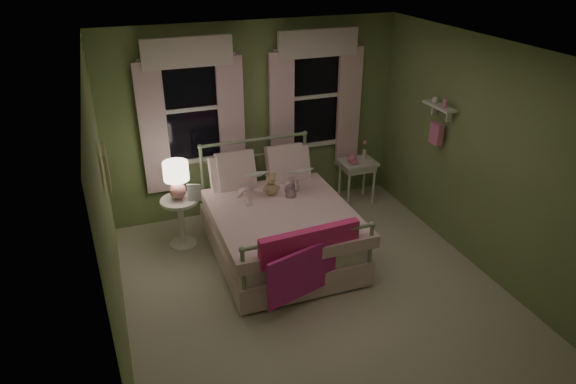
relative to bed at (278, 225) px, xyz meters
name	(u,v)px	position (x,y,z in m)	size (l,w,h in m)	color
room_shell	(316,184)	(0.12, -0.83, 0.92)	(4.20, 4.20, 4.20)	beige
bed	(278,225)	(0.00, 0.00, 0.00)	(1.58, 2.04, 1.18)	white
pink_throw	(311,254)	(0.00, -1.03, 0.23)	(1.10, 0.35, 0.71)	#F83082
child_left	(245,174)	(-0.28, 0.42, 0.54)	(0.26, 0.17, 0.72)	#F7D1DD
child_right	(288,169)	(0.28, 0.42, 0.53)	(0.33, 0.26, 0.68)	#F7D1DD
book_left	(250,180)	(-0.28, 0.17, 0.58)	(0.20, 0.27, 0.03)	beige
book_right	(295,176)	(0.28, 0.17, 0.54)	(0.20, 0.27, 0.02)	beige
teddy_bear	(271,186)	(0.00, 0.26, 0.41)	(0.22, 0.18, 0.30)	tan
nightstand_left	(181,216)	(-1.08, 0.57, 0.03)	(0.46, 0.46, 0.65)	white
table_lamp	(176,177)	(-1.08, 0.57, 0.57)	(0.30, 0.30, 0.47)	#D67F86
book_nightstand	(188,200)	(-0.98, 0.49, 0.27)	(0.16, 0.22, 0.02)	beige
nightstand_right	(358,168)	(1.51, 0.89, 0.17)	(0.50, 0.40, 0.64)	white
pink_toy	(352,158)	(1.41, 0.88, 0.32)	(0.14, 0.18, 0.14)	pink
bud_vase	(365,150)	(1.63, 0.94, 0.41)	(0.06, 0.06, 0.28)	white
window_left	(191,105)	(-0.73, 1.20, 1.24)	(1.34, 0.13, 1.96)	black
window_right	(316,92)	(0.97, 1.20, 1.24)	(1.34, 0.13, 1.96)	black
wall_shelf	(438,120)	(2.02, -0.12, 1.14)	(0.15, 0.50, 0.60)	white
framed_picture	(107,169)	(-1.83, -0.23, 1.12)	(0.03, 0.32, 0.42)	beige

